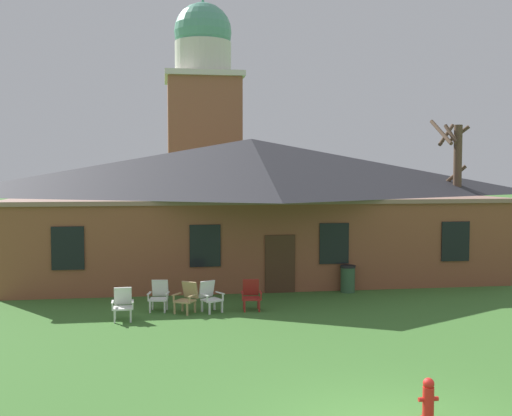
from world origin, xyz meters
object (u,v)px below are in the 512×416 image
at_px(lawn_chair_middle, 210,296).
at_px(lawn_chair_right_end, 251,294).
at_px(lawn_chair_near_door, 159,295).
at_px(lawn_chair_left_end, 187,297).
at_px(lawn_chair_by_porch, 123,303).
at_px(trash_bin, 348,279).
at_px(fire_hydrant, 428,401).

relative_size(lawn_chair_middle, lawn_chair_right_end, 1.00).
height_order(lawn_chair_near_door, lawn_chair_left_end, same).
bearing_deg(lawn_chair_right_end, lawn_chair_by_porch, -168.54).
height_order(lawn_chair_by_porch, trash_bin, trash_bin).
distance_m(lawn_chair_near_door, lawn_chair_left_end, 0.95).
distance_m(lawn_chair_near_door, lawn_chair_middle, 1.62).
xyz_separation_m(lawn_chair_middle, lawn_chair_right_end, (1.32, 0.06, 0.00)).
distance_m(lawn_chair_left_end, fire_hydrant, 9.90).
distance_m(lawn_chair_middle, lawn_chair_right_end, 1.32).
distance_m(lawn_chair_by_porch, lawn_chair_middle, 2.73).
distance_m(lawn_chair_by_porch, fire_hydrant, 10.22).
relative_size(lawn_chair_left_end, fire_hydrant, 1.21).
xyz_separation_m(lawn_chair_right_end, trash_bin, (3.88, 2.32, -0.00)).
xyz_separation_m(lawn_chair_by_porch, lawn_chair_left_end, (1.91, 0.70, 0.00)).
distance_m(lawn_chair_right_end, fire_hydrant, 9.40).
xyz_separation_m(lawn_chair_by_porch, fire_hydrant, (5.80, -8.41, -0.12)).
bearing_deg(lawn_chair_near_door, lawn_chair_by_porch, -133.43).
distance_m(lawn_chair_by_porch, lawn_chair_near_door, 1.54).
height_order(lawn_chair_left_end, lawn_chair_middle, same).
height_order(lawn_chair_right_end, trash_bin, trash_bin).
xyz_separation_m(lawn_chair_by_porch, lawn_chair_near_door, (1.06, 1.12, 0.00)).
bearing_deg(fire_hydrant, lawn_chair_middle, 109.07).
bearing_deg(lawn_chair_near_door, lawn_chair_right_end, -6.25).
bearing_deg(lawn_chair_near_door, lawn_chair_middle, -13.44).
bearing_deg(lawn_chair_right_end, trash_bin, 30.88).
height_order(lawn_chair_left_end, fire_hydrant, lawn_chair_left_end).
height_order(lawn_chair_by_porch, lawn_chair_near_door, same).
height_order(lawn_chair_by_porch, lawn_chair_middle, same).
xyz_separation_m(lawn_chair_near_door, lawn_chair_left_end, (0.86, -0.42, 0.00)).
xyz_separation_m(lawn_chair_left_end, trash_bin, (5.91, 2.42, -0.00)).
bearing_deg(lawn_chair_near_door, trash_bin, 16.48).
xyz_separation_m(lawn_chair_near_door, lawn_chair_middle, (1.57, -0.38, 0.00)).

